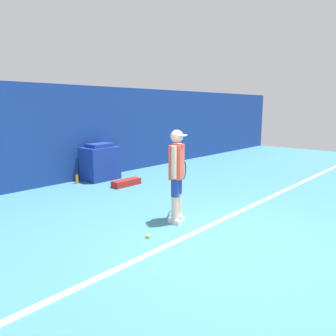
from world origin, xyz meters
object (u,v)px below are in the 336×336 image
at_px(covered_chair, 100,163).
at_px(water_bottle, 77,179).
at_px(tennis_ball, 148,236).
at_px(tennis_player, 177,172).
at_px(equipment_bag, 126,183).

bearing_deg(covered_chair, water_bottle, 173.04).
bearing_deg(tennis_ball, tennis_player, 9.79).
relative_size(tennis_ball, equipment_bag, 0.08).
height_order(tennis_ball, equipment_bag, equipment_bag).
bearing_deg(water_bottle, tennis_player, -97.04).
xyz_separation_m(tennis_player, covered_chair, (1.19, 3.77, -0.42)).
xyz_separation_m(tennis_ball, water_bottle, (1.34, 4.01, 0.09)).
height_order(tennis_player, tennis_ball, tennis_player).
bearing_deg(tennis_player, water_bottle, 56.87).
bearing_deg(covered_chair, tennis_player, -107.50).
relative_size(tennis_ball, water_bottle, 0.26).
height_order(tennis_player, covered_chair, tennis_player).
distance_m(tennis_ball, water_bottle, 4.23).
bearing_deg(tennis_ball, equipment_bag, 54.20).
height_order(tennis_player, equipment_bag, tennis_player).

